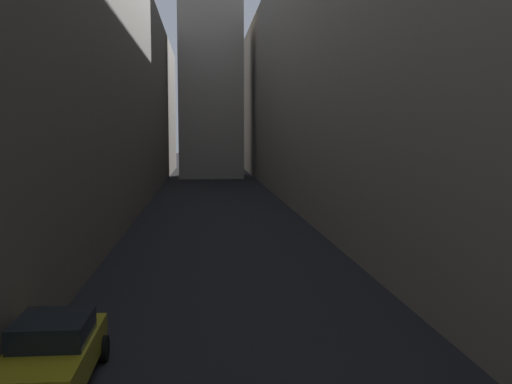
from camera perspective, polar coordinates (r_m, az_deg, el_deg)
ground_plane at (r=44.28m, az=-3.71°, el=-1.64°), size 264.00×264.00×0.00m
building_block_left at (r=47.11m, az=-17.57°, el=9.60°), size 11.04×108.00×18.13m
building_block_right at (r=48.13m, az=11.63°, el=10.98°), size 14.25×108.00×20.35m
parked_car_left_third at (r=14.20m, az=-19.01°, el=-14.41°), size 1.93×4.23×1.54m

